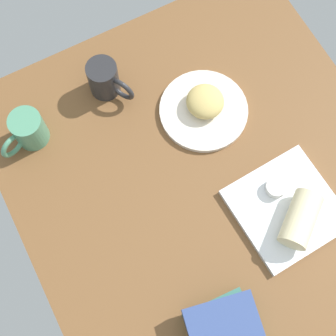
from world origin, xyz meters
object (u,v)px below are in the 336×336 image
object	(u,v)px
sauce_cup	(276,187)
second_mug	(105,79)
breakfast_wrap	(301,219)
round_plate	(204,110)
scone_pastry	(205,101)
coffee_mug	(28,130)
square_plate	(286,208)

from	to	relation	value
sauce_cup	second_mug	xyz separation A→B (cm)	(42.99, 23.33, 2.29)
sauce_cup	breakfast_wrap	distance (cm)	9.53
round_plate	breakfast_wrap	world-z (taller)	breakfast_wrap
breakfast_wrap	scone_pastry	bearing A→B (deg)	148.99
breakfast_wrap	coffee_mug	distance (cm)	66.89
scone_pastry	sauce_cup	bearing A→B (deg)	-171.39
square_plate	breakfast_wrap	bearing A→B (deg)	-178.35
breakfast_wrap	second_mug	size ratio (longest dim) A/B	1.04
coffee_mug	breakfast_wrap	bearing A→B (deg)	-136.81
round_plate	coffee_mug	distance (cm)	43.21
scone_pastry	square_plate	xyz separation A→B (cm)	(-31.89, -4.20, -2.97)
square_plate	second_mug	distance (cm)	53.75
sauce_cup	breakfast_wrap	bearing A→B (deg)	-178.35
breakfast_wrap	second_mug	bearing A→B (deg)	166.45
scone_pastry	breakfast_wrap	distance (cm)	36.30
scone_pastry	breakfast_wrap	bearing A→B (deg)	-173.17
coffee_mug	second_mug	distance (cm)	22.46
sauce_cup	second_mug	bearing A→B (deg)	28.49
square_plate	breakfast_wrap	xyz separation A→B (cm)	(-4.13, -0.12, 4.14)
square_plate	second_mug	size ratio (longest dim) A/B	1.91
coffee_mug	scone_pastry	bearing A→B (deg)	-107.08
round_plate	coffee_mug	bearing A→B (deg)	71.68
round_plate	sauce_cup	world-z (taller)	sauce_cup
coffee_mug	sauce_cup	bearing A→B (deg)	-130.94
sauce_cup	second_mug	world-z (taller)	second_mug
round_plate	second_mug	xyz separation A→B (cm)	(17.04, 18.65, 4.42)
square_plate	sauce_cup	size ratio (longest dim) A/B	4.76
square_plate	coffee_mug	xyz separation A→B (cm)	(44.64, 45.66, 4.02)
scone_pastry	second_mug	world-z (taller)	second_mug
scone_pastry	sauce_cup	xyz separation A→B (cm)	(-26.73, -4.05, -0.94)
square_plate	coffee_mug	bearing A→B (deg)	45.65
scone_pastry	square_plate	distance (cm)	32.30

